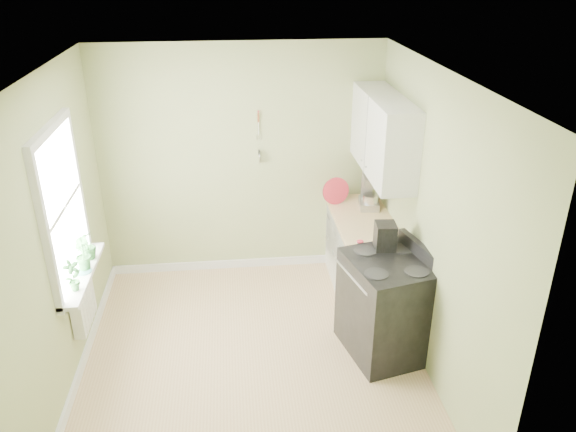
{
  "coord_description": "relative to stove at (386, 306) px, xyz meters",
  "views": [
    {
      "loc": [
        -0.12,
        -4.26,
        3.52
      ],
      "look_at": [
        0.4,
        0.55,
        1.25
      ],
      "focal_mm": 35.0,
      "sensor_mm": 36.0,
      "label": 1
    }
  ],
  "objects": [
    {
      "name": "base_cabinets",
      "position": [
        0.02,
        0.95,
        -0.07
      ],
      "size": [
        0.6,
        1.6,
        0.87
      ],
      "primitive_type": "cube",
      "color": "white",
      "rests_on": "floor"
    },
    {
      "name": "wall_left",
      "position": [
        -2.89,
        -0.05,
        0.85
      ],
      "size": [
        0.02,
        3.6,
        2.7
      ],
      "primitive_type": "cube",
      "color": "#ABB57B",
      "rests_on": "floor"
    },
    {
      "name": "coffee_maker",
      "position": [
        0.01,
        0.25,
        0.57
      ],
      "size": [
        0.2,
        0.22,
        0.33
      ],
      "color": "black",
      "rests_on": "countertop"
    },
    {
      "name": "ceiling",
      "position": [
        -1.28,
        -0.05,
        2.21
      ],
      "size": [
        3.2,
        3.6,
        0.02
      ],
      "primitive_type": "cube",
      "color": "white",
      "rests_on": "wall_back"
    },
    {
      "name": "stove",
      "position": [
        0.0,
        0.0,
        0.0
      ],
      "size": [
        0.88,
        0.94,
        1.11
      ],
      "color": "black",
      "rests_on": "floor"
    },
    {
      "name": "jar",
      "position": [
        -0.18,
        0.42,
        0.45
      ],
      "size": [
        0.07,
        0.07,
        0.07
      ],
      "color": "#B2A38D",
      "rests_on": "countertop"
    },
    {
      "name": "wall_back",
      "position": [
        -1.28,
        1.76,
        0.85
      ],
      "size": [
        3.2,
        0.02,
        2.7
      ],
      "primitive_type": "cube",
      "color": "#ABB57B",
      "rests_on": "floor"
    },
    {
      "name": "plant_c",
      "position": [
        -2.78,
        0.51,
        0.54
      ],
      "size": [
        0.21,
        0.21,
        0.27
      ],
      "primitive_type": "imported",
      "rotation": [
        0.0,
        0.0,
        4.21
      ],
      "color": "#2B632D",
      "rests_on": "window_sill"
    },
    {
      "name": "plant_b",
      "position": [
        -2.78,
        0.3,
        0.55
      ],
      "size": [
        0.21,
        0.22,
        0.31
      ],
      "primitive_type": "imported",
      "rotation": [
        0.0,
        0.0,
        2.2
      ],
      "color": "#2B632D",
      "rests_on": "window_sill"
    },
    {
      "name": "floor",
      "position": [
        -1.28,
        -0.05,
        -0.51
      ],
      "size": [
        3.2,
        3.6,
        0.02
      ],
      "primitive_type": "cube",
      "color": "tan",
      "rests_on": "ground"
    },
    {
      "name": "wall_utensils",
      "position": [
        -1.08,
        1.73,
        1.06
      ],
      "size": [
        0.02,
        0.14,
        0.58
      ],
      "color": "beige",
      "rests_on": "wall_back"
    },
    {
      "name": "countertop",
      "position": [
        0.01,
        0.95,
        0.39
      ],
      "size": [
        0.64,
        1.6,
        0.04
      ],
      "primitive_type": "cube",
      "color": "beige",
      "rests_on": "base_cabinets"
    },
    {
      "name": "window",
      "position": [
        -2.86,
        0.25,
        1.05
      ],
      "size": [
        0.06,
        1.14,
        1.44
      ],
      "color": "white",
      "rests_on": "wall_left"
    },
    {
      "name": "kettle",
      "position": [
        -0.14,
        1.67,
        0.5
      ],
      "size": [
        0.18,
        0.11,
        0.19
      ],
      "color": "silver",
      "rests_on": "countertop"
    },
    {
      "name": "radiator",
      "position": [
        -2.82,
        0.2,
        0.05
      ],
      "size": [
        0.12,
        0.5,
        0.35
      ],
      "primitive_type": "cube",
      "color": "white",
      "rests_on": "wall_left"
    },
    {
      "name": "upper_cabinets",
      "position": [
        0.15,
        1.05,
        1.35
      ],
      "size": [
        0.35,
        1.4,
        0.8
      ],
      "primitive_type": "cube",
      "color": "white",
      "rests_on": "wall_right"
    },
    {
      "name": "red_tray",
      "position": [
        -0.23,
        1.49,
        0.57
      ],
      "size": [
        0.32,
        0.12,
        0.32
      ],
      "primitive_type": "cylinder",
      "rotation": [
        1.45,
        0.0,
        0.21
      ],
      "color": "#BC2739",
      "rests_on": "countertop"
    },
    {
      "name": "stand_mixer",
      "position": [
        0.13,
        1.38,
        0.59
      ],
      "size": [
        0.25,
        0.37,
        0.42
      ],
      "color": "#B2B2B7",
      "rests_on": "countertop"
    },
    {
      "name": "plant_a",
      "position": [
        -2.78,
        -0.06,
        0.55
      ],
      "size": [
        0.18,
        0.19,
        0.29
      ],
      "primitive_type": "imported",
      "rotation": [
        0.0,
        0.0,
        0.88
      ],
      "color": "#2B632D",
      "rests_on": "window_sill"
    },
    {
      "name": "window_sill",
      "position": [
        -2.79,
        0.25,
        0.38
      ],
      "size": [
        0.18,
        1.14,
        0.04
      ],
      "primitive_type": "cube",
      "color": "white",
      "rests_on": "wall_left"
    },
    {
      "name": "wall_right",
      "position": [
        0.33,
        -0.05,
        0.85
      ],
      "size": [
        0.02,
        3.6,
        2.7
      ],
      "primitive_type": "cube",
      "color": "#ABB57B",
      "rests_on": "floor"
    }
  ]
}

